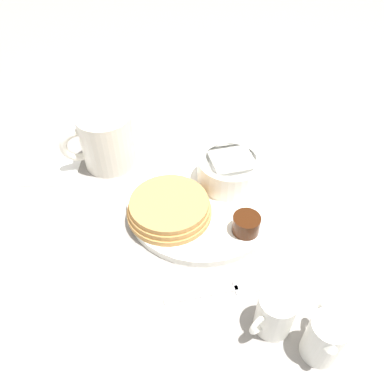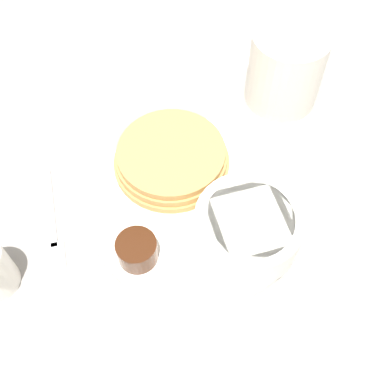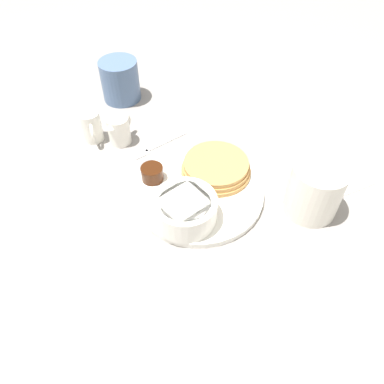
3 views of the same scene
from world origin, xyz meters
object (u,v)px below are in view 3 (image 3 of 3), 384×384
(creamer_pitcher_near, at_px, (119,130))
(creamer_pitcher_far, at_px, (91,126))
(plate, at_px, (198,192))
(coffee_mug, at_px, (316,189))
(fork, at_px, (153,147))
(second_mug, at_px, (119,80))
(bowl, at_px, (185,209))

(creamer_pitcher_near, distance_m, creamer_pitcher_far, 0.06)
(creamer_pitcher_near, bearing_deg, creamer_pitcher_far, -24.45)
(plate, xyz_separation_m, coffee_mug, (-0.18, 0.09, 0.04))
(fork, relative_size, second_mug, 1.09)
(bowl, distance_m, creamer_pitcher_near, 0.26)
(bowl, relative_size, fork, 0.84)
(bowl, bearing_deg, creamer_pitcher_far, -65.80)
(plate, relative_size, bowl, 2.22)
(bowl, relative_size, second_mug, 0.92)
(plate, bearing_deg, creamer_pitcher_far, -53.09)
(plate, distance_m, creamer_pitcher_far, 0.27)
(creamer_pitcher_near, xyz_separation_m, creamer_pitcher_far, (0.05, -0.02, 0.00))
(creamer_pitcher_far, distance_m, second_mug, 0.16)
(fork, bearing_deg, plate, 107.91)
(plate, bearing_deg, coffee_mug, 153.89)
(creamer_pitcher_near, bearing_deg, plate, 119.57)
(plate, height_order, creamer_pitcher_far, creamer_pitcher_far)
(plate, height_order, bowl, bowl)
(coffee_mug, xyz_separation_m, fork, (0.23, -0.24, -0.05))
(second_mug, bearing_deg, bowl, 95.34)
(fork, bearing_deg, creamer_pitcher_near, -34.41)
(plate, distance_m, second_mug, 0.36)
(creamer_pitcher_far, height_order, fork, creamer_pitcher_far)
(coffee_mug, xyz_separation_m, second_mug, (0.26, -0.44, -0.00))
(coffee_mug, relative_size, creamer_pitcher_far, 1.78)
(coffee_mug, xyz_separation_m, creamer_pitcher_near, (0.29, -0.28, -0.02))
(coffee_mug, height_order, fork, coffee_mug)
(bowl, distance_m, creamer_pitcher_far, 0.30)
(coffee_mug, relative_size, creamer_pitcher_near, 1.94)
(fork, distance_m, second_mug, 0.21)
(plate, xyz_separation_m, second_mug, (0.08, -0.35, 0.04))
(bowl, bearing_deg, creamer_pitcher_near, -74.50)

